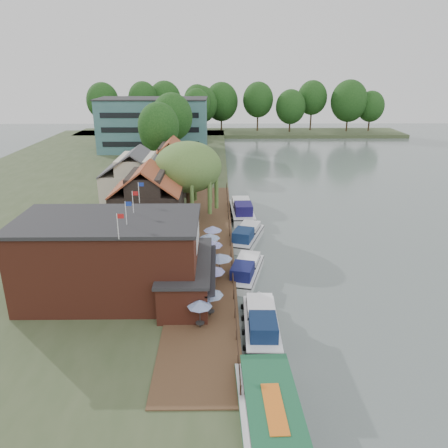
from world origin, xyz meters
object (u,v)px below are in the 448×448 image
object	(u,v)px
cottage_c	(172,166)
cruiser_1	(246,268)
hotel_block	(154,125)
pub	(133,258)
cruiser_3	(242,208)
tour_boat	(275,437)
umbrella_0	(200,314)
cottage_a	(148,201)
umbrella_3	(220,265)
swan	(258,404)
umbrella_4	(212,251)
cruiser_0	(261,320)
umbrella_1	(210,302)
cruiser_2	(247,234)
umbrella_6	(213,236)
umbrella_2	(212,278)
cottage_b	(137,180)
umbrella_5	(210,244)
willow	(188,182)

from	to	relation	value
cottage_c	cruiser_1	world-z (taller)	cottage_c
cruiser_1	hotel_block	bearing A→B (deg)	119.63
pub	cruiser_3	distance (m)	26.74
cottage_c	tour_boat	bearing A→B (deg)	-78.32
umbrella_0	cottage_a	bearing A→B (deg)	108.84
umbrella_3	swan	xyz separation A→B (m)	(2.35, -16.11, -2.07)
umbrella_0	umbrella_4	world-z (taller)	same
umbrella_0	swan	distance (m)	8.60
pub	umbrella_3	world-z (taller)	pub
umbrella_4	swan	xyz separation A→B (m)	(3.16, -19.44, -2.07)
tour_boat	cruiser_0	bearing A→B (deg)	86.39
umbrella_1	cruiser_2	bearing A→B (deg)	77.32
umbrella_3	cruiser_1	xyz separation A→B (m)	(2.63, 1.72, -1.20)
swan	umbrella_6	bearing A→B (deg)	97.43
umbrella_2	umbrella_4	world-z (taller)	same
umbrella_2	cruiser_2	size ratio (longest dim) A/B	0.26
cottage_b	umbrella_1	size ratio (longest dim) A/B	4.04
cottage_c	umbrella_5	distance (m)	26.22
umbrella_4	cruiser_1	bearing A→B (deg)	-25.10
umbrella_5	willow	bearing A→B (deg)	104.44
umbrella_6	cruiser_0	distance (m)	16.07
cruiser_3	tour_boat	size ratio (longest dim) A/B	0.80
pub	cruiser_2	bearing A→B (deg)	53.60
pub	umbrella_4	distance (m)	9.78
umbrella_0	swan	bearing A→B (deg)	-62.25
umbrella_6	cruiser_3	xyz separation A→B (m)	(3.99, 13.20, -1.01)
cottage_b	umbrella_1	xyz separation A→B (m)	(10.68, -28.56, -2.96)
umbrella_4	umbrella_6	size ratio (longest dim) A/B	1.00
pub	umbrella_5	world-z (taller)	pub
pub	cruiser_1	distance (m)	11.88
umbrella_4	umbrella_5	bearing A→B (deg)	97.14
umbrella_6	cruiser_1	size ratio (longest dim) A/B	0.26
umbrella_2	umbrella_3	xyz separation A→B (m)	(0.69, 2.77, 0.00)
pub	cottage_a	bearing A→B (deg)	93.81
umbrella_5	cruiser_3	world-z (taller)	umbrella_5
hotel_block	cruiser_0	bearing A→B (deg)	-76.02
pub	umbrella_2	bearing A→B (deg)	5.68
umbrella_0	umbrella_3	xyz separation A→B (m)	(1.54, 8.72, 0.00)
hotel_block	cruiser_2	size ratio (longest dim) A/B	2.72
umbrella_0	umbrella_2	distance (m)	6.01
umbrella_2	cruiser_3	size ratio (longest dim) A/B	0.23
cruiser_3	cottage_b	bearing A→B (deg)	174.98
pub	cruiser_2	distance (m)	18.50
cruiser_1	umbrella_1	bearing A→B (deg)	-97.06
cruiser_3	swan	world-z (taller)	cruiser_3
umbrella_1	umbrella_2	bearing A→B (deg)	88.86
pub	umbrella_1	xyz separation A→B (m)	(6.68, -3.56, -2.36)
cruiser_1	umbrella_5	bearing A→B (deg)	150.09
hotel_block	cruiser_2	bearing A→B (deg)	-71.58
hotel_block	umbrella_3	size ratio (longest dim) A/B	10.39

